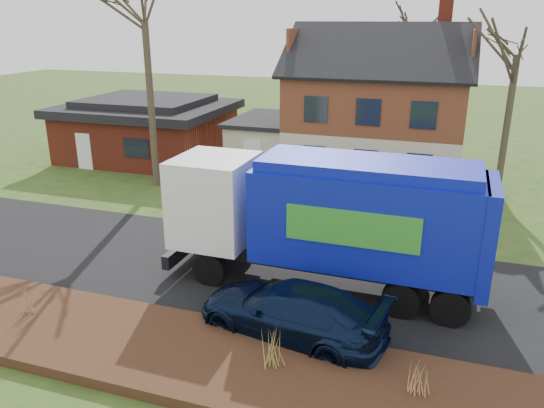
% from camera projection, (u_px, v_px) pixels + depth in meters
% --- Properties ---
extents(ground, '(120.00, 120.00, 0.00)m').
position_uv_depth(ground, '(258.00, 271.00, 18.40)').
color(ground, '#2D4717').
rests_on(ground, ground).
extents(road, '(80.00, 7.00, 0.02)m').
position_uv_depth(road, '(258.00, 271.00, 18.39)').
color(road, black).
rests_on(road, ground).
extents(mulch_verge, '(80.00, 3.50, 0.30)m').
position_uv_depth(mulch_verge, '(187.00, 355.00, 13.61)').
color(mulch_verge, black).
rests_on(mulch_verge, ground).
extents(main_house, '(12.95, 8.95, 9.26)m').
position_uv_depth(main_house, '(369.00, 101.00, 29.04)').
color(main_house, beige).
rests_on(main_house, ground).
extents(ranch_house, '(9.80, 8.20, 3.70)m').
position_uv_depth(ranch_house, '(148.00, 128.00, 33.01)').
color(ranch_house, maroon).
rests_on(ranch_house, ground).
extents(garbage_truck, '(10.18, 2.83, 4.35)m').
position_uv_depth(garbage_truck, '(331.00, 215.00, 16.56)').
color(garbage_truck, black).
rests_on(garbage_truck, ground).
extents(silver_sedan, '(5.10, 2.12, 1.64)m').
position_uv_depth(silver_sedan, '(295.00, 205.00, 22.51)').
color(silver_sedan, '#A4A6AB').
rests_on(silver_sedan, ground).
extents(navy_wagon, '(5.62, 3.06, 1.54)m').
position_uv_depth(navy_wagon, '(291.00, 311.00, 14.44)').
color(navy_wagon, black).
rests_on(navy_wagon, ground).
extents(tree_front_east, '(3.50, 3.50, 9.71)m').
position_uv_depth(tree_front_east, '(521.00, 28.00, 22.82)').
color(tree_front_east, '#433928').
rests_on(tree_front_east, ground).
extents(tree_back, '(3.22, 3.22, 10.20)m').
position_uv_depth(tree_back, '(412.00, 15.00, 34.48)').
color(tree_back, '#3A2F22').
rests_on(tree_back, ground).
extents(grass_clump_west, '(0.32, 0.26, 0.85)m').
position_uv_depth(grass_clump_west, '(28.00, 298.00, 15.22)').
color(grass_clump_west, '#A87A4A').
rests_on(grass_clump_west, mulch_verge).
extents(grass_clump_mid, '(0.37, 0.30, 1.02)m').
position_uv_depth(grass_clump_mid, '(273.00, 347.00, 12.82)').
color(grass_clump_mid, '#A48F48').
rests_on(grass_clump_mid, mulch_verge).
extents(grass_clump_east, '(0.35, 0.29, 0.88)m').
position_uv_depth(grass_clump_east, '(420.00, 378.00, 11.83)').
color(grass_clump_east, tan).
rests_on(grass_clump_east, mulch_verge).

